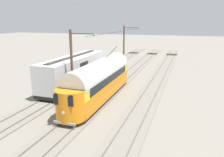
% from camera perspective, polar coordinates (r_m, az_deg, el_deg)
% --- Properties ---
extents(ground_plane, '(220.00, 220.00, 0.00)m').
position_cam_1_polar(ground_plane, '(29.88, 0.85, -1.83)').
color(ground_plane, gray).
extents(track_streetcar_siding, '(2.80, 80.00, 0.18)m').
position_cam_1_polar(track_streetcar_siding, '(29.09, 10.35, -2.42)').
color(track_streetcar_siding, slate).
rests_on(track_streetcar_siding, ground).
extents(track_adjacent_siding, '(2.80, 80.00, 0.18)m').
position_cam_1_polar(track_adjacent_siding, '(30.15, 1.03, -1.57)').
color(track_adjacent_siding, slate).
rests_on(track_adjacent_siding, ground).
extents(track_third_siding, '(2.80, 80.00, 0.18)m').
position_cam_1_polar(track_third_siding, '(31.95, -7.44, -0.77)').
color(track_third_siding, slate).
rests_on(track_third_siding, ground).
extents(vintage_streetcar, '(2.65, 15.54, 5.03)m').
position_cam_1_polar(vintage_streetcar, '(24.37, -3.06, -0.14)').
color(vintage_streetcar, orange).
rests_on(vintage_streetcar, ground).
extents(boxcar_adjacent, '(2.96, 13.23, 3.85)m').
position_cam_1_polar(boxcar_adjacent, '(29.37, -9.63, 2.04)').
color(boxcar_adjacent, silver).
rests_on(boxcar_adjacent, ground).
extents(catenary_pole_foreground, '(2.79, 0.28, 7.54)m').
position_cam_1_polar(catenary_pole_foreground, '(42.11, 3.12, 8.38)').
color(catenary_pole_foreground, '#4C3D28').
rests_on(catenary_pole_foreground, ground).
extents(catenary_pole_mid_near, '(2.79, 0.28, 7.54)m').
position_cam_1_polar(catenary_pole_mid_near, '(23.78, -10.03, 3.45)').
color(catenary_pole_mid_near, '#4C3D28').
rests_on(catenary_pole_mid_near, ground).
extents(overhead_wire_run, '(2.59, 23.89, 0.18)m').
position_cam_1_polar(overhead_wire_run, '(32.30, 2.84, 11.99)').
color(overhead_wire_run, black).
rests_on(overhead_wire_run, ground).
extents(spare_tie_stack, '(2.40, 2.40, 0.54)m').
position_cam_1_polar(spare_tie_stack, '(35.75, -9.01, 1.17)').
color(spare_tie_stack, '#2D2316').
rests_on(spare_tie_stack, ground).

